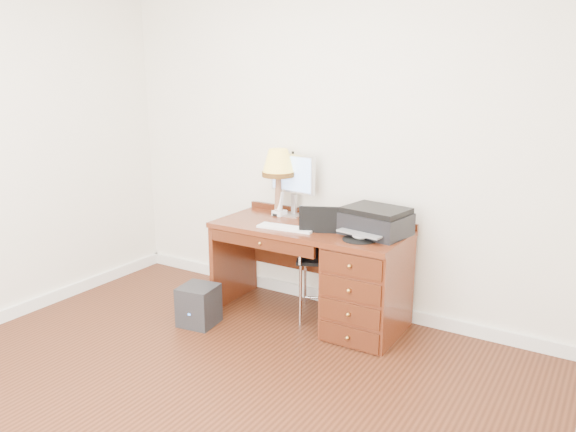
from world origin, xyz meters
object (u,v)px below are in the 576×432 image
Objects in this scene: chair at (323,250)px; equipment_box at (199,305)px; desk at (347,275)px; leg_lamp at (278,167)px; monitor at (292,177)px; printer at (376,221)px; phone at (279,208)px.

equipment_box is at bearing -166.90° from chair.
desk is 1.59× the size of chair.
desk is 1.04m from leg_lamp.
equipment_box is (-0.36, -0.80, -0.92)m from monitor.
leg_lamp reaches higher than chair.
leg_lamp is at bearing -135.21° from monitor.
chair is at bearing 173.84° from desk.
leg_lamp is at bearing -177.56° from printer.
phone is at bearing 166.62° from desk.
monitor is 0.14m from leg_lamp.
chair is (-0.22, 0.02, 0.16)m from desk.
chair reaches higher than equipment_box.
monitor is at bearing 159.22° from desk.
monitor is 2.57× the size of phone.
equipment_box is (-0.98, -0.56, -0.26)m from desk.
desk is at bearing -13.50° from leg_lamp.
monitor is at bearing 46.14° from phone.
monitor is 0.28m from phone.
leg_lamp is (-0.72, 0.17, 0.74)m from desk.
desk is 2.98× the size of printer.
desk is at bearing -30.32° from chair.
leg_lamp is (-0.91, 0.11, 0.30)m from printer.
chair is (0.50, -0.15, -0.58)m from leg_lamp.
monitor is (-0.63, 0.24, 0.66)m from desk.
equipment_box is (-0.77, -0.58, -0.42)m from chair.
phone is (0.01, -0.00, -0.34)m from leg_lamp.
monitor reaches higher than chair.
monitor is at bearing 34.99° from leg_lamp.
monitor reaches higher than printer.
leg_lamp is at bearing 166.50° from desk.
leg_lamp is (-0.09, -0.06, 0.08)m from monitor.
chair is (-0.41, -0.03, -0.28)m from printer.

